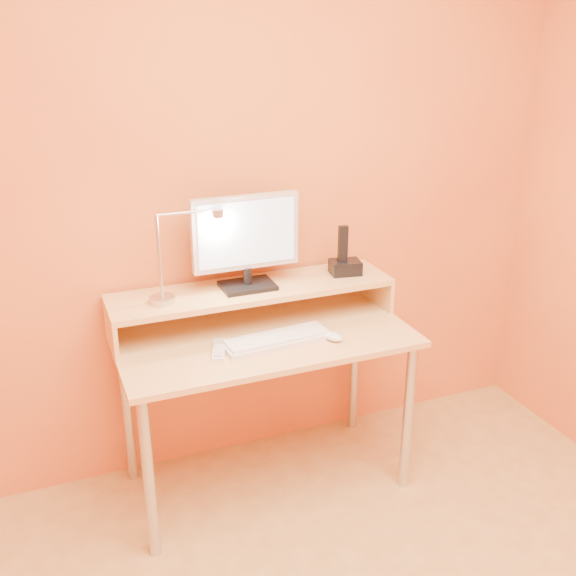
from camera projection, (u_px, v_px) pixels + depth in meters
name	position (u px, v px, depth m)	size (l,w,h in m)	color
wall_back	(238.00, 191.00, 2.77)	(3.00, 0.04, 2.50)	orange
desk_leg_fl	(149.00, 479.00, 2.42)	(0.04, 0.04, 0.69)	#BCBCBF
desk_leg_fr	(408.00, 418.00, 2.80)	(0.04, 0.04, 0.69)	#BCBCBF
desk_leg_bl	(127.00, 411.00, 2.85)	(0.04, 0.04, 0.69)	#BCBCBF
desk_leg_br	(354.00, 366.00, 3.23)	(0.04, 0.04, 0.69)	#BCBCBF
desk_lower	(265.00, 339.00, 2.69)	(1.20, 0.60, 0.03)	tan
shelf_riser_left	(111.00, 329.00, 2.59)	(0.02, 0.30, 0.14)	tan
shelf_riser_right	(376.00, 288.00, 3.00)	(0.02, 0.30, 0.14)	tan
desk_shelf	(253.00, 290.00, 2.76)	(1.20, 0.30, 0.03)	tan
monitor_foot	(248.00, 286.00, 2.75)	(0.22, 0.16, 0.02)	black
monitor_neck	(247.00, 276.00, 2.73)	(0.04, 0.04, 0.07)	black
monitor_panel	(246.00, 232.00, 2.67)	(0.45, 0.04, 0.31)	silver
monitor_back	(244.00, 231.00, 2.69)	(0.40, 0.01, 0.26)	black
monitor_screen	(247.00, 233.00, 2.66)	(0.41, 0.00, 0.26)	#B9D9FE
lamp_base	(162.00, 300.00, 2.59)	(0.10, 0.10, 0.03)	#BCBCBF
lamp_post	(159.00, 257.00, 2.53)	(0.01, 0.01, 0.33)	#BCBCBF
lamp_arm	(187.00, 212.00, 2.51)	(0.01, 0.01, 0.24)	#BCBCBF
lamp_head	(218.00, 213.00, 2.56)	(0.04, 0.04, 0.03)	#BCBCBF
lamp_bulb	(218.00, 217.00, 2.56)	(0.03, 0.03, 0.00)	#FFEAC6
phone_dock	(345.00, 267.00, 2.90)	(0.13, 0.10, 0.06)	black
phone_handset	(343.00, 244.00, 2.85)	(0.04, 0.03, 0.16)	black
phone_led	(360.00, 270.00, 2.87)	(0.01, 0.00, 0.04)	#2F60FF
keyboard	(277.00, 340.00, 2.62)	(0.44, 0.14, 0.02)	silver
mouse	(333.00, 336.00, 2.65)	(0.05, 0.09, 0.03)	silver
remote_control	(219.00, 350.00, 2.55)	(0.05, 0.17, 0.02)	silver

